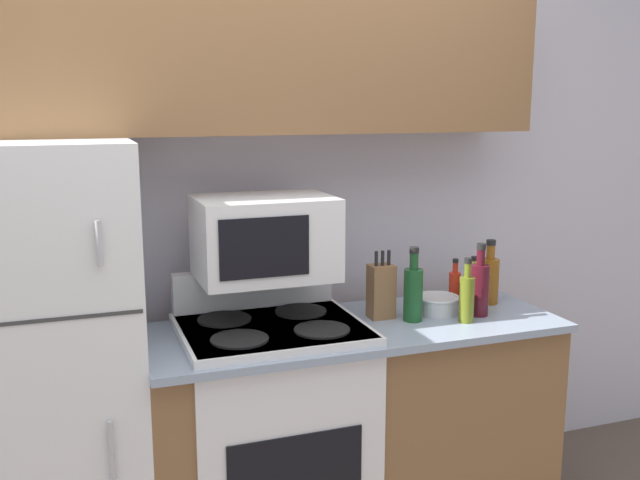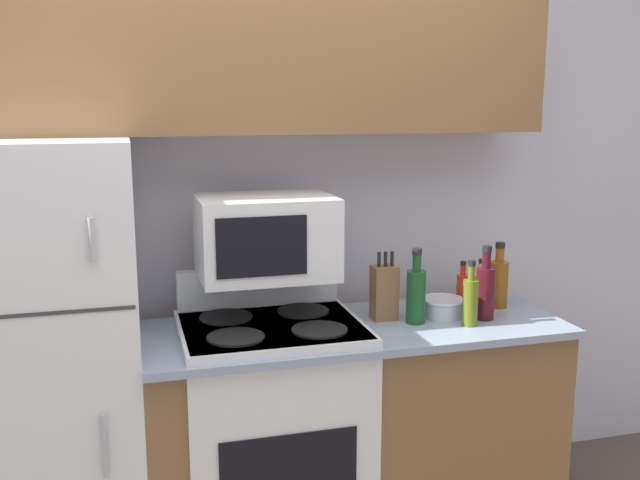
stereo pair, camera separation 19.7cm
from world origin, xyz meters
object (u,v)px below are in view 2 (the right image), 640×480
microwave (266,237)px  bottle_wine_green (416,294)px  bottle_wine_red (485,290)px  bottle_hot_sauce (462,289)px  refrigerator (37,366)px  bottle_cooking_spray (481,290)px  bottle_olive_oil (470,300)px  knife_block (384,292)px  bottle_whiskey (498,282)px  stove (273,433)px  bowl (443,306)px

microwave → bottle_wine_green: bearing=-12.4°
microwave → bottle_wine_red: (0.86, -0.15, -0.24)m
microwave → bottle_hot_sauce: bearing=1.5°
microwave → refrigerator: bearing=-179.0°
bottle_wine_green → bottle_cooking_spray: 0.34m
bottle_olive_oil → knife_block: bearing=150.1°
bottle_wine_red → bottle_wine_green: bearing=174.6°
bottle_cooking_spray → bottle_whiskey: bearing=15.5°
bottle_wine_green → microwave: bearing=167.6°
bottle_hot_sauce → bottle_olive_oil: 0.25m
bottle_hot_sauce → refrigerator: bearing=-178.7°
bottle_hot_sauce → stove: bearing=-172.6°
knife_block → bottle_hot_sauce: 0.39m
bottle_wine_green → bottle_hot_sauce: bearing=28.3°
bowl → bottle_wine_green: 0.17m
bottle_hot_sauce → bottle_cooking_spray: bottle_cooking_spray is taller
bottle_whiskey → bottle_cooking_spray: (-0.09, -0.03, -0.02)m
bottle_olive_oil → bottle_whiskey: bearing=40.4°
refrigerator → bottle_hot_sauce: bearing=1.3°
bottle_wine_green → bowl: bearing=21.0°
bottle_wine_green → bottle_olive_oil: bearing=-24.8°
bottle_hot_sauce → bowl: bearing=-144.9°
refrigerator → bottle_cooking_spray: (1.75, -0.03, 0.16)m
stove → bottle_whiskey: bearing=4.2°
bottle_wine_red → bottle_cooking_spray: bottle_wine_red is taller
stove → bottle_cooking_spray: size_ratio=4.93×
bottle_cooking_spray → bottle_hot_sauce: bearing=129.4°
stove → bowl: 0.85m
bowl → bottle_wine_red: bottle_wine_red is taller
stove → microwave: size_ratio=2.11×
bottle_hot_sauce → bottle_cooking_spray: size_ratio=0.91×
bowl → bottle_wine_green: size_ratio=0.61×
bottle_wine_green → bottle_cooking_spray: bearing=14.3°
bowl → bottle_olive_oil: 0.16m
bottle_wine_green → bottle_whiskey: bearing=14.6°
knife_block → bottle_cooking_spray: bearing=0.5°
microwave → bowl: size_ratio=2.83×
bottle_wine_green → bottle_whiskey: 0.44m
refrigerator → microwave: bearing=1.0°
microwave → bottle_hot_sauce: (0.85, 0.02, -0.27)m
bottle_whiskey → bottle_hot_sauce: (-0.15, 0.04, -0.03)m
refrigerator → microwave: (0.85, 0.01, 0.43)m
bowl → bottle_wine_red: (0.14, -0.08, 0.08)m
bottle_whiskey → bottle_olive_oil: bearing=-139.6°
bottle_whiskey → stove: bearing=-175.8°
bottle_wine_green → bottle_hot_sauce: (0.28, 0.15, -0.04)m
refrigerator → bottle_whiskey: 1.85m
knife_block → bottle_olive_oil: 0.34m
bottle_whiskey → bottle_olive_oil: size_ratio=1.08×
bowl → bottle_cooking_spray: 0.20m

